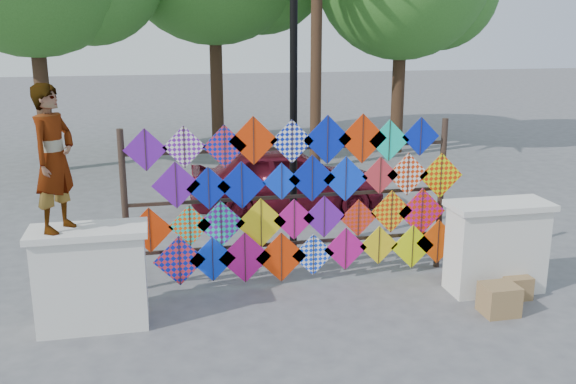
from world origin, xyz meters
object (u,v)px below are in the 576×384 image
at_px(kite_rack, 299,201).
at_px(vendor_woman, 54,158).
at_px(sedan, 287,179).
at_px(lamppost, 294,86).

height_order(kite_rack, vendor_woman, vendor_woman).
height_order(kite_rack, sedan, kite_rack).
height_order(vendor_woman, lamppost, lamppost).
bearing_deg(lamppost, sedan, 80.91).
relative_size(sedan, lamppost, 0.85).
bearing_deg(kite_rack, vendor_woman, -163.44).
distance_m(sedan, lamppost, 3.08).
bearing_deg(lamppost, kite_rack, -98.96).
height_order(sedan, lamppost, lamppost).
bearing_deg(kite_rack, lamppost, 81.04).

